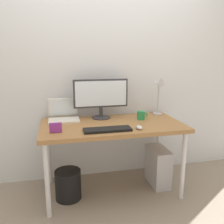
% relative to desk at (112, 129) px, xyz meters
% --- Properties ---
extents(ground_plane, '(6.00, 6.00, 0.00)m').
position_rel_desk_xyz_m(ground_plane, '(0.00, 0.00, -0.68)').
color(ground_plane, gray).
extents(back_wall, '(4.40, 0.04, 2.60)m').
position_rel_desk_xyz_m(back_wall, '(0.00, 0.43, 0.62)').
color(back_wall, silver).
rests_on(back_wall, ground_plane).
extents(desk, '(1.42, 0.74, 0.74)m').
position_rel_desk_xyz_m(desk, '(0.00, 0.00, 0.00)').
color(desk, olive).
rests_on(desk, ground_plane).
extents(monitor, '(0.59, 0.20, 0.43)m').
position_rel_desk_xyz_m(monitor, '(-0.07, 0.24, 0.31)').
color(monitor, '#333338').
rests_on(monitor, desk).
extents(laptop, '(0.32, 0.27, 0.23)m').
position_rel_desk_xyz_m(laptop, '(-0.47, 0.25, 0.12)').
color(laptop, silver).
rests_on(laptop, desk).
extents(desk_lamp, '(0.11, 0.16, 0.46)m').
position_rel_desk_xyz_m(desk_lamp, '(0.61, 0.24, 0.39)').
color(desk_lamp, '#B2B2B7').
rests_on(desk_lamp, desk).
extents(keyboard, '(0.44, 0.14, 0.02)m').
position_rel_desk_xyz_m(keyboard, '(-0.10, -0.23, 0.07)').
color(keyboard, black).
rests_on(keyboard, desk).
extents(mouse, '(0.06, 0.09, 0.03)m').
position_rel_desk_xyz_m(mouse, '(0.20, -0.25, 0.08)').
color(mouse, silver).
rests_on(mouse, desk).
extents(coffee_mug, '(0.12, 0.08, 0.09)m').
position_rel_desk_xyz_m(coffee_mug, '(0.34, 0.08, 0.11)').
color(coffee_mug, '#268C4C').
rests_on(coffee_mug, desk).
extents(photo_frame, '(0.11, 0.02, 0.09)m').
position_rel_desk_xyz_m(photo_frame, '(-0.56, -0.18, 0.11)').
color(photo_frame, purple).
rests_on(photo_frame, desk).
extents(computer_tower, '(0.18, 0.36, 0.42)m').
position_rel_desk_xyz_m(computer_tower, '(0.53, 0.01, -0.47)').
color(computer_tower, '#B2B2B7').
rests_on(computer_tower, ground_plane).
extents(wastebasket, '(0.26, 0.26, 0.30)m').
position_rel_desk_xyz_m(wastebasket, '(-0.47, -0.05, -0.53)').
color(wastebasket, black).
rests_on(wastebasket, ground_plane).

